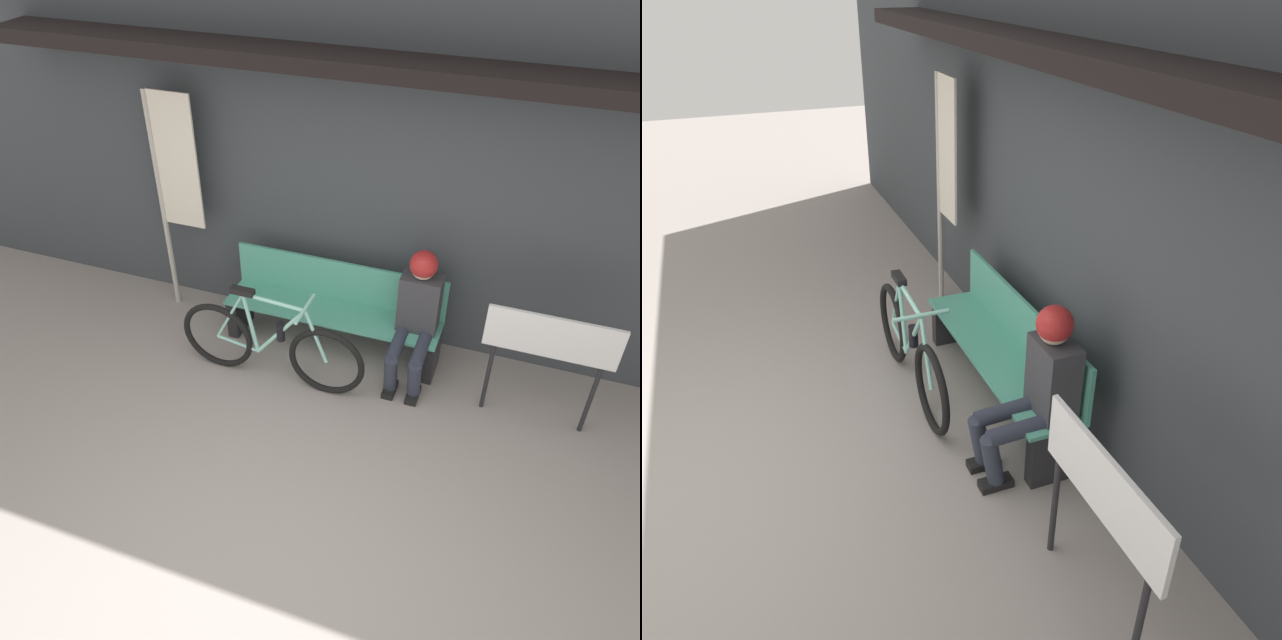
{
  "view_description": "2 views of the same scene",
  "coord_description": "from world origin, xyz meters",
  "views": [
    {
      "loc": [
        1.14,
        -2.11,
        3.73
      ],
      "look_at": [
        -0.3,
        1.82,
        0.53
      ],
      "focal_mm": 35.0,
      "sensor_mm": 36.0,
      "label": 1
    },
    {
      "loc": [
        3.24,
        0.47,
        2.92
      ],
      "look_at": [
        -0.24,
        1.81,
        0.79
      ],
      "focal_mm": 35.0,
      "sensor_mm": 36.0,
      "label": 2
    }
  ],
  "objects": [
    {
      "name": "park_bench_near",
      "position": [
        -0.3,
        2.17,
        0.4
      ],
      "size": [
        1.95,
        0.42,
        0.83
      ],
      "color": "#51A88E",
      "rests_on": "ground_plane"
    },
    {
      "name": "banner_pole",
      "position": [
        -1.88,
        2.28,
        1.37
      ],
      "size": [
        0.45,
        0.05,
        2.15
      ],
      "color": "#B7B2A8",
      "rests_on": "ground_plane"
    },
    {
      "name": "signboard",
      "position": [
        1.52,
        1.83,
        0.77
      ],
      "size": [
        0.97,
        0.04,
        1.02
      ],
      "color": "#232326",
      "rests_on": "ground_plane"
    },
    {
      "name": "storefront_wall",
      "position": [
        0.0,
        2.57,
        1.66
      ],
      "size": [
        12.0,
        0.56,
        3.2
      ],
      "color": "#3D4247",
      "rests_on": "ground_plane"
    },
    {
      "name": "ground_plane",
      "position": [
        0.0,
        0.0,
        0.0
      ],
      "size": [
        24.0,
        24.0,
        0.0
      ],
      "primitive_type": "plane",
      "color": "gray"
    },
    {
      "name": "person_seated",
      "position": [
        0.47,
        2.05,
        0.68
      ],
      "size": [
        0.34,
        0.64,
        1.19
      ],
      "color": "#2D3342",
      "rests_on": "ground_plane"
    },
    {
      "name": "bicycle",
      "position": [
        -0.65,
        1.55,
        0.36
      ],
      "size": [
        1.66,
        0.4,
        0.89
      ],
      "color": "black",
      "rests_on": "ground_plane"
    }
  ]
}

